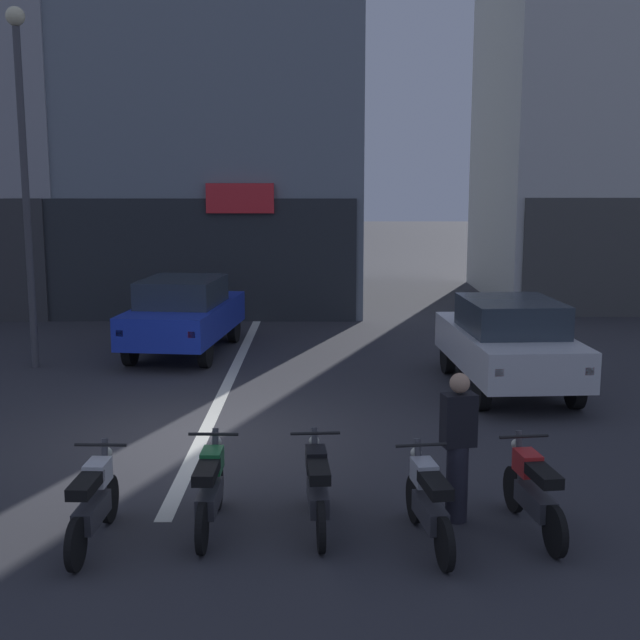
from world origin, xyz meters
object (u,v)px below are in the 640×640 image
(motorcycle_black_row_centre, at_px, (317,487))
(motorcycle_silver_row_right_mid, at_px, (429,501))
(motorcycle_green_row_left_mid, at_px, (210,488))
(car_black_down_street, at_px, (316,273))
(person_by_motorcycles, at_px, (458,446))
(motorcycle_red_row_rightmost, at_px, (533,491))
(motorcycle_white_row_leftmost, at_px, (93,501))
(car_blue_crossing_near, at_px, (184,313))
(street_lamp, at_px, (23,154))
(car_white_parked_kerbside, at_px, (508,341))

(motorcycle_black_row_centre, height_order, motorcycle_silver_row_right_mid, same)
(motorcycle_green_row_left_mid, xyz_separation_m, motorcycle_black_row_centre, (1.15, 0.04, 0.00))
(motorcycle_black_row_centre, bearing_deg, car_black_down_street, 90.68)
(motorcycle_silver_row_right_mid, xyz_separation_m, person_by_motorcycles, (0.38, 0.59, 0.40))
(car_black_down_street, height_order, motorcycle_red_row_rightmost, car_black_down_street)
(motorcycle_silver_row_right_mid, bearing_deg, motorcycle_black_row_centre, 160.88)
(motorcycle_green_row_left_mid, relative_size, motorcycle_black_row_centre, 1.00)
(car_black_down_street, height_order, motorcycle_white_row_leftmost, car_black_down_street)
(car_blue_crossing_near, xyz_separation_m, motorcycle_black_row_centre, (2.92, -9.00, -0.43))
(car_black_down_street, bearing_deg, motorcycle_black_row_centre, -89.32)
(motorcycle_white_row_leftmost, relative_size, motorcycle_black_row_centre, 1.00)
(motorcycle_white_row_leftmost, distance_m, motorcycle_red_row_rightmost, 4.61)
(car_blue_crossing_near, height_order, motorcycle_white_row_leftmost, car_blue_crossing_near)
(car_black_down_street, relative_size, street_lamp, 0.60)
(car_blue_crossing_near, bearing_deg, street_lamp, -154.77)
(street_lamp, height_order, motorcycle_black_row_centre, street_lamp)
(car_blue_crossing_near, relative_size, motorcycle_white_row_leftmost, 2.55)
(car_white_parked_kerbside, xyz_separation_m, car_black_down_street, (-3.52, 10.67, 0.00))
(motorcycle_silver_row_right_mid, bearing_deg, person_by_motorcycles, 57.06)
(street_lamp, distance_m, person_by_motorcycles, 10.94)
(person_by_motorcycles, bearing_deg, street_lamp, 133.93)
(street_lamp, height_order, person_by_motorcycles, street_lamp)
(car_black_down_street, xyz_separation_m, street_lamp, (-5.50, -8.90, 3.30))
(car_blue_crossing_near, xyz_separation_m, motorcycle_green_row_left_mid, (1.77, -9.04, -0.43))
(person_by_motorcycles, bearing_deg, motorcycle_white_row_leftmost, -170.92)
(car_black_down_street, xyz_separation_m, motorcycle_silver_row_right_mid, (1.35, -16.99, -0.43))
(car_white_parked_kerbside, relative_size, car_black_down_street, 1.01)
(car_black_down_street, height_order, motorcycle_silver_row_right_mid, car_black_down_street)
(motorcycle_green_row_left_mid, bearing_deg, car_black_down_street, 86.73)
(person_by_motorcycles, bearing_deg, car_blue_crossing_near, 116.82)
(car_white_parked_kerbside, height_order, person_by_motorcycles, person_by_motorcycles)
(car_white_parked_kerbside, height_order, motorcycle_green_row_left_mid, car_white_parked_kerbside)
(car_blue_crossing_near, xyz_separation_m, car_black_down_street, (2.72, 7.59, 0.00))
(car_blue_crossing_near, height_order, car_black_down_street, same)
(car_white_parked_kerbside, relative_size, motorcycle_silver_row_right_mid, 2.53)
(motorcycle_white_row_leftmost, xyz_separation_m, motorcycle_silver_row_right_mid, (3.45, 0.02, 0.00))
(car_white_parked_kerbside, relative_size, person_by_motorcycles, 2.52)
(car_black_down_street, xyz_separation_m, motorcycle_green_row_left_mid, (-0.95, -16.63, -0.43))
(motorcycle_silver_row_right_mid, bearing_deg, car_blue_crossing_near, 113.41)
(car_blue_crossing_near, bearing_deg, motorcycle_red_row_rightmost, -60.17)
(car_blue_crossing_near, height_order, person_by_motorcycles, person_by_motorcycles)
(motorcycle_black_row_centre, bearing_deg, motorcycle_green_row_left_mid, -178.07)
(street_lamp, distance_m, motorcycle_red_row_rightmost, 11.77)
(car_blue_crossing_near, height_order, motorcycle_black_row_centre, car_blue_crossing_near)
(street_lamp, bearing_deg, car_white_parked_kerbside, -11.10)
(car_blue_crossing_near, xyz_separation_m, motorcycle_white_row_leftmost, (0.63, -9.42, -0.43))
(motorcycle_white_row_leftmost, height_order, motorcycle_silver_row_right_mid, same)
(motorcycle_black_row_centre, bearing_deg, car_white_parked_kerbside, 60.76)
(street_lamp, relative_size, motorcycle_red_row_rightmost, 4.13)
(car_white_parked_kerbside, height_order, street_lamp, street_lamp)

